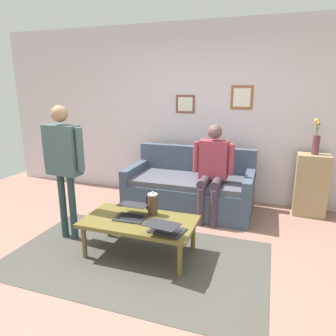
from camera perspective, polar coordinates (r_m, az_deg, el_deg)
ground_plane at (r=3.28m, az=-3.99°, el=-17.44°), size 7.68×7.68×0.00m
area_rug at (r=3.38m, az=-5.93°, el=-16.40°), size 2.69×1.57×0.01m
back_wall at (r=4.89m, az=5.85°, el=10.10°), size 7.04×0.11×2.70m
couch at (r=4.50m, az=4.12°, el=-3.91°), size 1.79×0.91×0.88m
coffee_table at (r=3.29m, az=-5.36°, el=-10.26°), size 1.18×0.64×0.40m
laptop_left at (r=2.97m, az=-0.50°, el=-11.23°), size 0.37×0.40×0.13m
laptop_center at (r=3.33m, az=-6.86°, el=-8.37°), size 0.33×0.33×0.13m
french_press at (r=3.34m, az=-2.88°, el=-6.75°), size 0.13×0.11×0.27m
side_shelf at (r=4.70m, az=25.11°, el=-2.85°), size 0.42×0.32×0.87m
flower_vase at (r=4.57m, az=25.91°, el=4.39°), size 0.10×0.09×0.48m
person_standing at (r=3.61m, az=-18.96°, el=2.09°), size 0.56×0.20×1.57m
person_seated at (r=4.09m, az=8.30°, el=0.22°), size 0.55×0.51×1.28m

